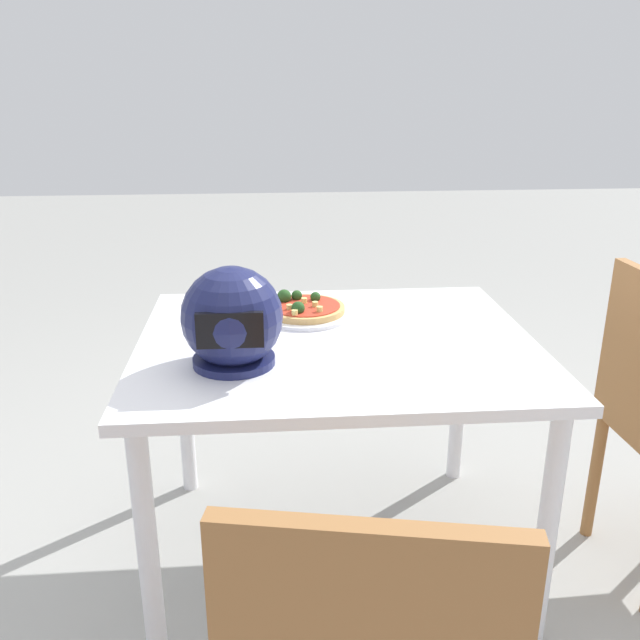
{
  "coord_description": "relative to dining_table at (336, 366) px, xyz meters",
  "views": [
    {
      "loc": [
        0.18,
        1.69,
        1.36
      ],
      "look_at": [
        0.04,
        -0.1,
        0.72
      ],
      "focal_mm": 37.73,
      "sensor_mm": 36.0,
      "label": 1
    }
  ],
  "objects": [
    {
      "name": "pizza_plate",
      "position": [
        0.07,
        -0.2,
        0.09
      ],
      "size": [
        0.28,
        0.28,
        0.01
      ],
      "primitive_type": "cylinder",
      "color": "white",
      "rests_on": "dining_table"
    },
    {
      "name": "dining_table",
      "position": [
        0.0,
        0.0,
        0.0
      ],
      "size": [
        1.07,
        0.89,
        0.7
      ],
      "color": "white",
      "rests_on": "ground"
    },
    {
      "name": "pizza",
      "position": [
        0.08,
        -0.2,
        0.11
      ],
      "size": [
        0.24,
        0.24,
        0.06
      ],
      "color": "tan",
      "rests_on": "pizza_plate"
    },
    {
      "name": "motorcycle_helmet",
      "position": [
        0.27,
        0.15,
        0.2
      ],
      "size": [
        0.25,
        0.25,
        0.25
      ],
      "color": "#191E4C",
      "rests_on": "dining_table"
    },
    {
      "name": "ground_plane",
      "position": [
        0.0,
        0.0,
        -0.62
      ],
      "size": [
        14.0,
        14.0,
        0.0
      ],
      "primitive_type": "plane",
      "color": "#9E9E99"
    }
  ]
}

